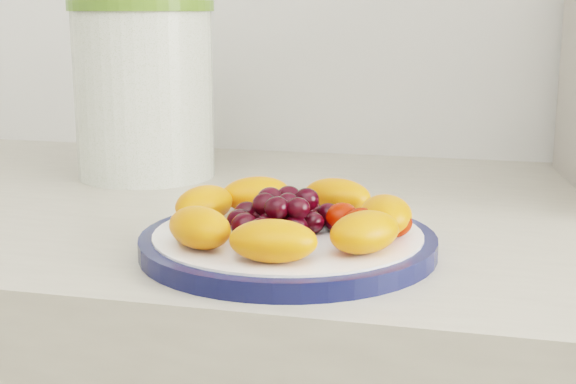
# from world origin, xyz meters

# --- Properties ---
(plate_rim) EXTENTS (0.24, 0.24, 0.01)m
(plate_rim) POSITION_xyz_m (-0.06, 1.03, 0.91)
(plate_rim) COLOR #0E133B
(plate_rim) RESTS_ON counter
(plate_face) EXTENTS (0.22, 0.22, 0.02)m
(plate_face) POSITION_xyz_m (-0.06, 1.03, 0.91)
(plate_face) COLOR white
(plate_face) RESTS_ON counter
(canister) EXTENTS (0.18, 0.18, 0.19)m
(canister) POSITION_xyz_m (-0.30, 1.30, 1.00)
(canister) COLOR #4A601F
(canister) RESTS_ON counter
(canister_lid) EXTENTS (0.19, 0.19, 0.01)m
(canister_lid) POSITION_xyz_m (-0.30, 1.30, 1.10)
(canister_lid) COLOR #4D7126
(canister_lid) RESTS_ON canister
(fruit_plate) EXTENTS (0.21, 0.20, 0.03)m
(fruit_plate) POSITION_xyz_m (-0.06, 1.03, 0.93)
(fruit_plate) COLOR #EC5B0C
(fruit_plate) RESTS_ON plate_face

